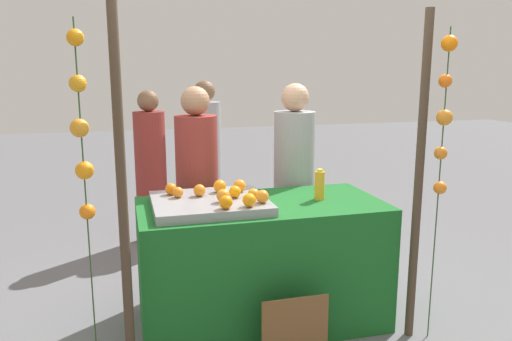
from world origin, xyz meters
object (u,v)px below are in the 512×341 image
stall_counter (262,263)px  orange_1 (220,186)px  juice_bottle (320,185)px  vendor_right (294,192)px  orange_0 (178,192)px  vendor_left (198,199)px  chalkboard_sign (295,332)px

stall_counter → orange_1: size_ratio=19.06×
juice_bottle → vendor_right: vendor_right is taller
orange_0 → juice_bottle: bearing=-4.7°
stall_counter → vendor_left: 0.80m
orange_1 → vendor_left: vendor_left is taller
orange_1 → vendor_right: bearing=33.5°
juice_bottle → vendor_left: vendor_left is taller
orange_0 → orange_1: size_ratio=0.82×
stall_counter → orange_0: (-0.56, 0.07, 0.53)m
orange_1 → vendor_right: (0.72, 0.47, -0.20)m
orange_0 → orange_1: bearing=13.4°
chalkboard_sign → stall_counter: bearing=94.3°
orange_0 → vendor_right: 1.17m
juice_bottle → vendor_right: bearing=87.1°
orange_0 → juice_bottle: 0.99m
chalkboard_sign → orange_0: bearing=132.8°
stall_counter → orange_1: 0.62m
stall_counter → chalkboard_sign: bearing=-85.7°
stall_counter → vendor_right: (0.45, 0.62, 0.34)m
orange_0 → vendor_right: (1.02, 0.55, -0.19)m
vendor_left → stall_counter: bearing=-61.1°
orange_0 → vendor_left: 0.63m
orange_1 → juice_bottle: size_ratio=0.40×
orange_1 → vendor_left: bearing=100.0°
orange_0 → chalkboard_sign: size_ratio=0.16×
juice_bottle → vendor_left: size_ratio=0.13×
orange_1 → chalkboard_sign: (0.31, -0.73, -0.76)m
orange_1 → juice_bottle: bearing=-12.5°
stall_counter → orange_0: orange_0 is taller
stall_counter → juice_bottle: 0.69m
juice_bottle → vendor_right: size_ratio=0.13×
orange_0 → juice_bottle: size_ratio=0.33×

